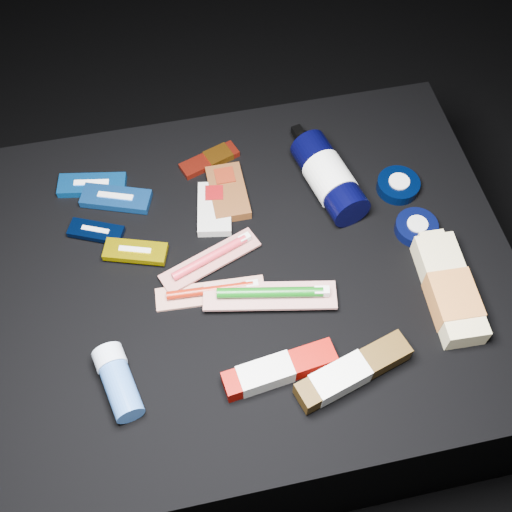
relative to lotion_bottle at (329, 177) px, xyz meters
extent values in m
plane|color=black|center=(-0.19, -0.14, -0.44)|extent=(3.00, 3.00, 0.00)
cube|color=black|center=(-0.19, -0.14, -0.24)|extent=(0.98, 0.78, 0.40)
cube|color=#0D58B5|center=(-0.46, 0.10, -0.03)|extent=(0.14, 0.07, 0.02)
cube|color=white|center=(-0.46, 0.10, -0.03)|extent=(0.07, 0.02, 0.02)
cube|color=#1650A9|center=(-0.41, 0.06, -0.03)|extent=(0.14, 0.09, 0.02)
cube|color=silver|center=(-0.41, 0.06, -0.03)|extent=(0.07, 0.03, 0.02)
cube|color=black|center=(-0.46, -0.01, -0.03)|extent=(0.11, 0.08, 0.01)
cube|color=#BABAB6|center=(-0.46, -0.01, -0.03)|extent=(0.05, 0.03, 0.01)
cube|color=#C6AE01|center=(-0.39, -0.08, -0.02)|extent=(0.12, 0.08, 0.01)
cube|color=silver|center=(-0.39, -0.08, -0.02)|extent=(0.06, 0.03, 0.02)
cube|color=#552C13|center=(-0.20, 0.03, -0.03)|extent=(0.07, 0.13, 0.02)
cube|color=#641A0B|center=(-0.20, 0.06, -0.03)|extent=(0.04, 0.04, 0.02)
cube|color=beige|center=(-0.23, -0.01, -0.03)|extent=(0.08, 0.13, 0.02)
cube|color=#6A090B|center=(-0.22, 0.02, -0.03)|extent=(0.04, 0.04, 0.02)
cube|color=maroon|center=(-0.22, 0.12, -0.03)|extent=(0.13, 0.08, 0.01)
cube|color=#AA5F14|center=(-0.20, 0.12, -0.03)|extent=(0.06, 0.05, 0.02)
cylinder|color=black|center=(0.00, 0.00, 0.00)|extent=(0.11, 0.20, 0.08)
cylinder|color=silver|center=(0.00, -0.01, 0.00)|extent=(0.09, 0.10, 0.08)
cylinder|color=black|center=(-0.02, 0.10, 0.00)|extent=(0.03, 0.03, 0.03)
cube|color=black|center=(-0.03, 0.13, -0.01)|extent=(0.03, 0.04, 0.02)
cylinder|color=black|center=(0.14, -0.03, -0.03)|extent=(0.08, 0.08, 0.02)
cylinder|color=silver|center=(0.14, -0.03, -0.03)|extent=(0.04, 0.04, 0.03)
cylinder|color=black|center=(0.14, -0.13, -0.03)|extent=(0.08, 0.08, 0.02)
cylinder|color=beige|center=(0.14, -0.13, -0.03)|extent=(0.04, 0.04, 0.02)
cube|color=beige|center=(0.15, -0.27, -0.02)|extent=(0.08, 0.21, 0.04)
cube|color=#BB6E31|center=(0.14, -0.29, -0.02)|extent=(0.08, 0.10, 0.05)
cube|color=beige|center=(0.15, -0.17, -0.02)|extent=(0.05, 0.02, 0.03)
cylinder|color=#325FAB|center=(-0.44, -0.34, -0.01)|extent=(0.07, 0.10, 0.05)
cylinder|color=#B1C0D7|center=(-0.45, -0.28, -0.01)|extent=(0.06, 0.04, 0.05)
cube|color=beige|center=(-0.27, -0.18, -0.04)|extent=(0.20, 0.06, 0.01)
cylinder|color=maroon|center=(-0.27, -0.18, -0.02)|extent=(0.16, 0.02, 0.02)
cube|color=silver|center=(-0.19, -0.19, -0.02)|extent=(0.02, 0.01, 0.01)
cube|color=#B1ABA4|center=(-0.26, -0.12, -0.03)|extent=(0.20, 0.11, 0.01)
cylinder|color=red|center=(-0.26, -0.12, -0.02)|extent=(0.15, 0.07, 0.02)
cube|color=white|center=(-0.19, -0.09, -0.02)|extent=(0.02, 0.02, 0.01)
cube|color=silver|center=(-0.17, -0.22, -0.02)|extent=(0.24, 0.10, 0.01)
cylinder|color=#08530C|center=(-0.17, -0.22, -0.01)|extent=(0.19, 0.05, 0.02)
cube|color=white|center=(-0.08, -0.24, -0.01)|extent=(0.03, 0.02, 0.01)
cube|color=#840500|center=(-0.18, -0.36, -0.02)|extent=(0.19, 0.07, 0.03)
cube|color=beige|center=(-0.21, -0.36, -0.02)|extent=(0.10, 0.06, 0.04)
cube|color=#402A0C|center=(-0.06, -0.39, -0.01)|extent=(0.21, 0.10, 0.04)
cube|color=silver|center=(-0.09, -0.39, -0.01)|extent=(0.11, 0.07, 0.04)
camera|label=1|loc=(-0.30, -0.73, 0.98)|focal=45.00mm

